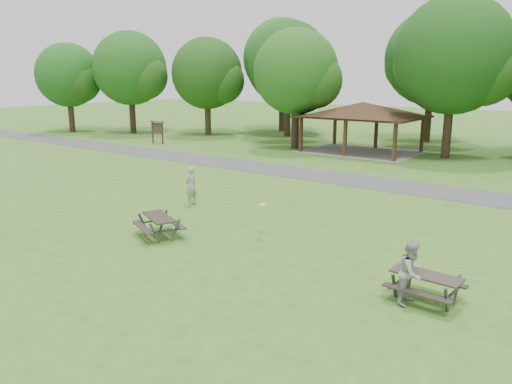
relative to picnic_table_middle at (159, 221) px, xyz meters
name	(u,v)px	position (x,y,z in m)	size (l,w,h in m)	color
ground	(162,246)	(0.88, -0.69, -0.58)	(160.00, 160.00, 0.00)	#3A6D1F
asphalt_path	(349,179)	(0.88, 13.31, -0.57)	(120.00, 3.20, 0.02)	#454547
pavilion	(363,111)	(-3.12, 23.31, 2.48)	(8.60, 7.01, 3.76)	#321F12
notice_board	(157,128)	(-19.12, 17.31, 0.73)	(1.60, 0.30, 1.88)	#361E13
tree_row_a	(131,71)	(-27.03, 21.34, 5.57)	(7.56, 7.20, 9.97)	black
tree_row_b	(208,76)	(-20.03, 24.84, 5.08)	(7.14, 6.80, 9.28)	#312316
tree_row_c	(289,66)	(-13.02, 28.34, 5.96)	(8.19, 7.80, 10.67)	black
tree_row_d	(297,74)	(-8.04, 21.84, 5.19)	(6.93, 6.60, 9.27)	black
tree_row_e	(455,59)	(2.98, 24.34, 6.20)	(8.40, 8.00, 11.02)	black
tree_deep_a	(283,61)	(-16.02, 31.84, 6.55)	(8.40, 8.00, 11.38)	#301F15
tree_deep_b	(434,61)	(-1.02, 32.34, 6.31)	(8.40, 8.00, 11.13)	#2F1F15
tree_flank_left	(69,77)	(-33.04, 18.34, 4.94)	(6.72, 6.40, 8.93)	#302015
picnic_table_middle	(159,221)	(0.00, 0.00, 0.00)	(2.26, 2.08, 0.79)	black
picnic_table_far	(426,281)	(9.45, 0.47, -0.02)	(1.83, 1.50, 0.76)	#312923
frisbee_in_flight	(263,205)	(3.00, 2.21, 0.62)	(0.34, 0.34, 0.02)	#FFF828
frisbee_thrower	(191,186)	(-2.25, 3.97, 0.30)	(0.64, 0.42, 1.76)	#979799
frisbee_catcher	(412,272)	(9.18, 0.14, 0.25)	(0.81, 0.63, 1.66)	#9F9FA2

